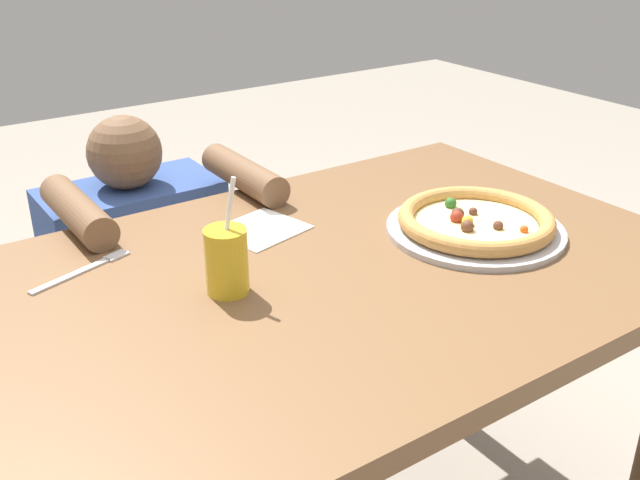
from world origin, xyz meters
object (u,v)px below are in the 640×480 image
at_px(diner_seated, 144,309).
at_px(drink_cup_colored, 227,261).
at_px(pizza_near, 475,223).
at_px(fork, 86,269).

bearing_deg(diner_seated, drink_cup_colored, -96.15).
bearing_deg(pizza_near, drink_cup_colored, 172.91).
xyz_separation_m(pizza_near, diner_seated, (-0.44, 0.69, -0.38)).
bearing_deg(pizza_near, fork, 158.08).
relative_size(pizza_near, fork, 1.76).
distance_m(fork, diner_seated, 0.60).
distance_m(pizza_near, drink_cup_colored, 0.52).
height_order(fork, diner_seated, diner_seated).
distance_m(pizza_near, diner_seated, 0.90).
relative_size(drink_cup_colored, diner_seated, 0.22).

